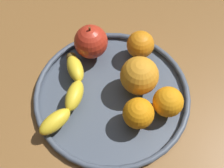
{
  "coord_description": "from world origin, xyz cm",
  "views": [
    {
      "loc": [
        -28.44,
        -3.43,
        52.27
      ],
      "look_at": [
        0.0,
        0.0,
        4.8
      ],
      "focal_mm": 43.98,
      "sensor_mm": 36.0,
      "label": 1
    }
  ],
  "objects": [
    {
      "name": "apple",
      "position": [
        9.77,
        5.84,
        5.54
      ],
      "size": [
        7.48,
        7.48,
        8.28
      ],
      "color": "red",
      "rests_on": "fruit_bowl"
    },
    {
      "name": "orange_back_right",
      "position": [
        -5.88,
        -5.76,
        4.85
      ],
      "size": [
        6.1,
        6.1,
        6.1
      ],
      "primitive_type": "sphere",
      "color": "orange",
      "rests_on": "fruit_bowl"
    },
    {
      "name": "orange_center",
      "position": [
        -2.74,
        -11.31,
        4.83
      ],
      "size": [
        6.06,
        6.06,
        6.06
      ],
      "primitive_type": "sphere",
      "color": "orange",
      "rests_on": "fruit_bowl"
    },
    {
      "name": "orange_front_right",
      "position": [
        2.06,
        -5.33,
        5.75
      ],
      "size": [
        7.9,
        7.9,
        7.9
      ],
      "primitive_type": "sphere",
      "color": "orange",
      "rests_on": "fruit_bowl"
    },
    {
      "name": "fruit_bowl",
      "position": [
        0.0,
        0.0,
        0.92
      ],
      "size": [
        33.37,
        33.37,
        1.8
      ],
      "color": "#475160",
      "rests_on": "ground_plane"
    },
    {
      "name": "banana",
      "position": [
        -2.25,
        8.66,
        3.46
      ],
      "size": [
        20.67,
        8.24,
        3.32
      ],
      "rotation": [
        0.0,
        0.0,
        -0.12
      ],
      "color": "yellow",
      "rests_on": "fruit_bowl"
    },
    {
      "name": "orange_front_left",
      "position": [
        10.81,
        -5.02,
        4.88
      ],
      "size": [
        6.16,
        6.16,
        6.16
      ],
      "primitive_type": "sphere",
      "color": "orange",
      "rests_on": "fruit_bowl"
    },
    {
      "name": "ground_plane",
      "position": [
        0.0,
        0.0,
        -2.0
      ],
      "size": [
        124.21,
        124.21,
        4.0
      ],
      "primitive_type": "cube",
      "color": "brown"
    }
  ]
}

